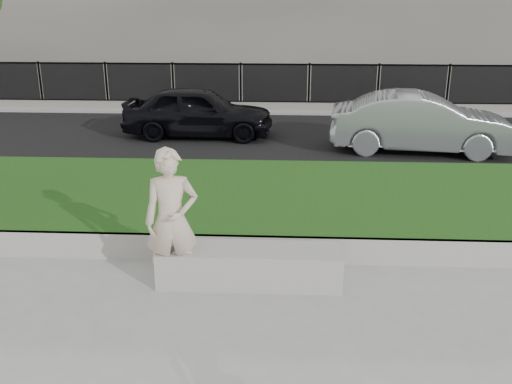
# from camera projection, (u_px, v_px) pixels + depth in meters

# --- Properties ---
(ground) EXTENTS (90.00, 90.00, 0.00)m
(ground) POSITION_uv_depth(u_px,v_px,m) (216.00, 296.00, 7.34)
(ground) COLOR gray
(ground) RESTS_ON ground
(grass_bank) EXTENTS (34.00, 4.00, 0.40)m
(grass_bank) POSITION_uv_depth(u_px,v_px,m) (236.00, 202.00, 10.10)
(grass_bank) COLOR #12330C
(grass_bank) RESTS_ON ground
(grass_kerb) EXTENTS (34.00, 0.08, 0.40)m
(grass_kerb) POSITION_uv_depth(u_px,v_px,m) (224.00, 248.00, 8.26)
(grass_kerb) COLOR gray
(grass_kerb) RESTS_ON ground
(street) EXTENTS (34.00, 7.00, 0.04)m
(street) POSITION_uv_depth(u_px,v_px,m) (253.00, 138.00, 15.35)
(street) COLOR black
(street) RESTS_ON ground
(far_pavement) EXTENTS (34.00, 3.00, 0.12)m
(far_pavement) POSITION_uv_depth(u_px,v_px,m) (261.00, 105.00, 19.58)
(far_pavement) COLOR gray
(far_pavement) RESTS_ON ground
(iron_fence) EXTENTS (32.00, 0.30, 1.50)m
(iron_fence) POSITION_uv_depth(u_px,v_px,m) (259.00, 96.00, 18.48)
(iron_fence) COLOR slate
(iron_fence) RESTS_ON far_pavement
(stone_bench) EXTENTS (2.44, 0.61, 0.50)m
(stone_bench) POSITION_uv_depth(u_px,v_px,m) (250.00, 266.00, 7.62)
(stone_bench) COLOR gray
(stone_bench) RESTS_ON ground
(man) EXTENTS (0.77, 0.60, 1.89)m
(man) POSITION_uv_depth(u_px,v_px,m) (172.00, 220.00, 7.29)
(man) COLOR beige
(man) RESTS_ON ground
(book) EXTENTS (0.28, 0.22, 0.03)m
(book) POSITION_uv_depth(u_px,v_px,m) (182.00, 250.00, 7.48)
(book) COLOR beige
(book) RESTS_ON stone_bench
(car_dark) EXTENTS (3.99, 1.67, 1.35)m
(car_dark) POSITION_uv_depth(u_px,v_px,m) (198.00, 112.00, 15.19)
(car_dark) COLOR black
(car_dark) RESTS_ON street
(car_silver) EXTENTS (4.44, 1.98, 1.42)m
(car_silver) POSITION_uv_depth(u_px,v_px,m) (421.00, 123.00, 13.72)
(car_silver) COLOR #979A9F
(car_silver) RESTS_ON street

